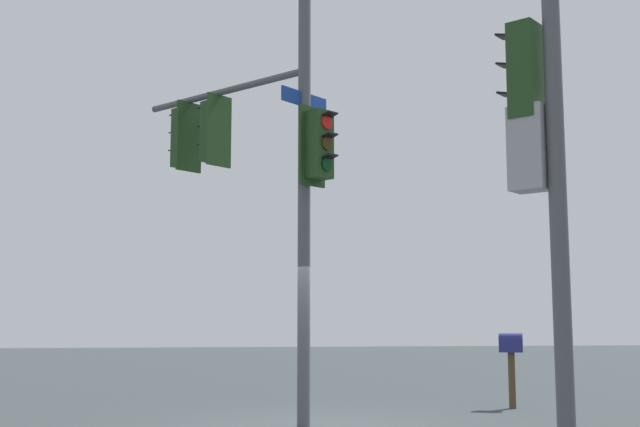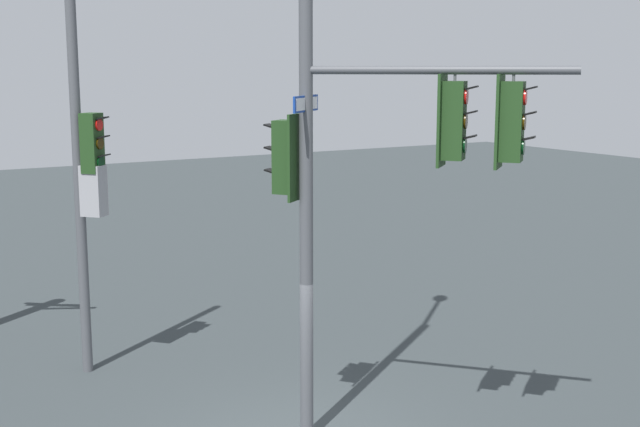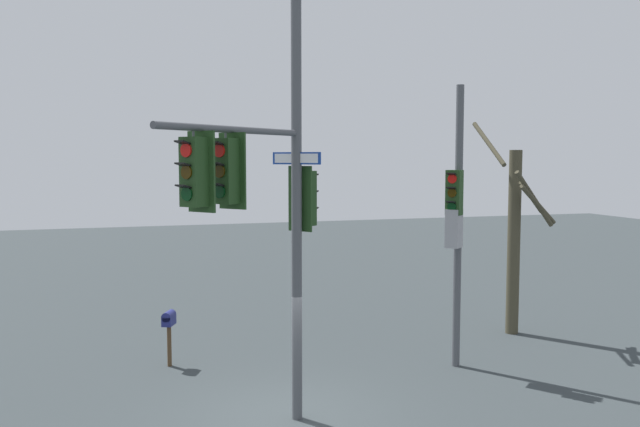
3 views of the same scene
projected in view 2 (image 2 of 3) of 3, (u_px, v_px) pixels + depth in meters
The scene contains 2 objects.
main_signal_pole_assembly at pixel (365, 113), 12.30m from camera, with size 3.11×5.06×9.31m.
secondary_pole_assembly at pixel (86, 179), 15.52m from camera, with size 0.60×0.64×7.03m.
Camera 2 is at (6.04, 10.65, 5.74)m, focal length 47.19 mm.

